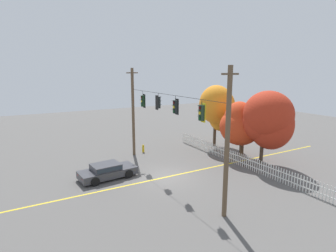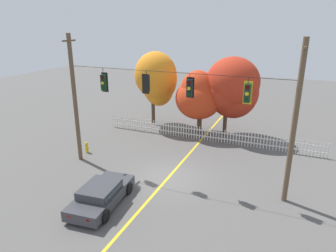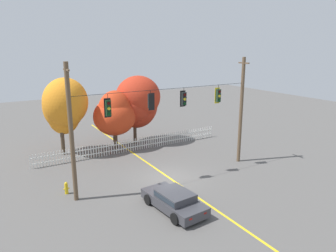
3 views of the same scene
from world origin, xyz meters
name	(u,v)px [view 1 (image 1 of 3)]	position (x,y,z in m)	size (l,w,h in m)	color
ground	(167,177)	(0.00, 0.00, 0.00)	(80.00, 80.00, 0.00)	#565451
lane_centerline_stripe	(167,177)	(0.00, 0.00, 0.00)	(0.16, 36.00, 0.01)	gold
signal_support_span	(167,123)	(0.00, 0.00, 4.25)	(13.46, 1.10, 8.33)	brown
traffic_signal_northbound_secondary	(143,101)	(-4.28, 0.01, 5.49)	(0.43, 0.38, 1.48)	black
traffic_signal_southbound_primary	(158,102)	(-1.38, -0.01, 5.65)	(0.43, 0.38, 1.29)	black
traffic_signal_northbound_primary	(175,107)	(1.20, 0.01, 5.60)	(0.43, 0.38, 1.34)	black
traffic_signal_eastbound_side	(202,113)	(4.24, 0.01, 5.58)	(0.43, 0.38, 1.39)	black
white_picket_fence	(236,158)	(0.39, 6.75, 0.56)	(17.42, 0.06, 1.12)	silver
autumn_maple_near_fence	(218,108)	(-4.92, 9.00, 4.20)	(3.72, 3.82, 6.63)	#473828
autumn_maple_mid	(240,125)	(-0.80, 8.11, 3.20)	(3.80, 3.66, 5.36)	brown
autumn_oak_far_east	(267,120)	(1.70, 8.81, 4.00)	(4.42, 3.96, 6.46)	#473828
parked_car	(107,171)	(-2.05, -4.08, 0.60)	(2.29, 4.42, 1.15)	#38383D
fire_hydrant	(143,148)	(-6.91, 1.12, 0.39)	(0.38, 0.22, 0.80)	gold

